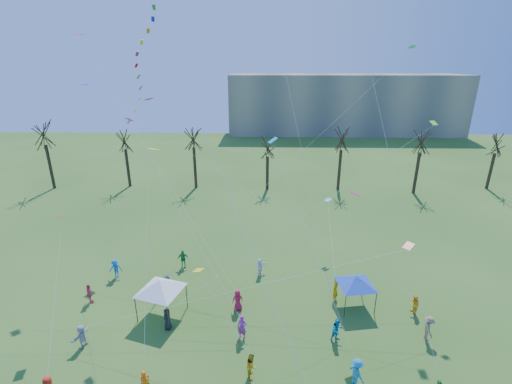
{
  "coord_description": "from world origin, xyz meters",
  "views": [
    {
      "loc": [
        1.28,
        -14.82,
        18.34
      ],
      "look_at": [
        0.74,
        5.0,
        11.0
      ],
      "focal_mm": 25.0,
      "sensor_mm": 36.0,
      "label": 1
    }
  ],
  "objects_px": {
    "distant_building": "(344,104)",
    "canopy_tent_blue": "(356,280)",
    "canopy_tent_white": "(160,285)",
    "big_box_kite": "(146,63)"
  },
  "relations": [
    {
      "from": "distant_building",
      "to": "canopy_tent_blue",
      "type": "relative_size",
      "value": 16.4
    },
    {
      "from": "distant_building",
      "to": "big_box_kite",
      "type": "height_order",
      "value": "big_box_kite"
    },
    {
      "from": "distant_building",
      "to": "big_box_kite",
      "type": "distance_m",
      "value": 81.75
    },
    {
      "from": "canopy_tent_white",
      "to": "distant_building",
      "type": "bearing_deg",
      "value": 69.12
    },
    {
      "from": "canopy_tent_white",
      "to": "canopy_tent_blue",
      "type": "relative_size",
      "value": 1.08
    },
    {
      "from": "big_box_kite",
      "to": "canopy_tent_white",
      "type": "xyz_separation_m",
      "value": [
        -1.18,
        1.71,
        -15.57
      ]
    },
    {
      "from": "canopy_tent_blue",
      "to": "distant_building",
      "type": "bearing_deg",
      "value": 79.46
    },
    {
      "from": "distant_building",
      "to": "canopy_tent_white",
      "type": "relative_size",
      "value": 15.12
    },
    {
      "from": "canopy_tent_white",
      "to": "big_box_kite",
      "type": "bearing_deg",
      "value": -55.34
    },
    {
      "from": "big_box_kite",
      "to": "canopy_tent_white",
      "type": "height_order",
      "value": "big_box_kite"
    }
  ]
}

